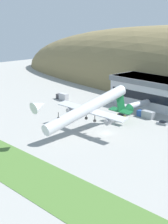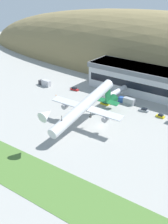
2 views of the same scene
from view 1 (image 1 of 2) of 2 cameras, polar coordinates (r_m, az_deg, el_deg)
The scene contains 11 objects.
ground_plane at distance 136.93m, azimuth 3.38°, elevation -3.22°, with size 385.10×385.10×0.00m, color #9E9E99.
grass_strip_foreground at distance 112.98m, azimuth -11.31°, elevation -7.63°, with size 346.59×16.82×0.08m, color #4C7533.
jetway_0 at distance 160.80m, azimuth 7.57°, elevation 0.98°, with size 3.38×17.38×5.43m.
cargo_airplane at distance 135.64m, azimuth 0.72°, elevation 0.46°, with size 33.71×48.08×14.50m.
service_car_1 at distance 157.35m, azimuth 5.56°, elevation -0.56°, with size 4.45×1.94×1.44m.
service_car_2 at distance 149.65m, azimuth 11.86°, elevation -1.66°, with size 4.56×2.28×1.50m.
service_car_3 at distance 177.12m, azimuth 1.30°, elevation 1.32°, with size 4.55×1.92×1.46m.
fuel_truck at distance 157.86m, azimuth 9.43°, elevation -0.33°, with size 8.39×2.74×3.00m.
box_truck at distance 186.81m, azimuth -3.31°, elevation 2.35°, with size 7.98×2.80×3.36m.
traffic_cone_0 at distance 164.97m, azimuth -0.38°, elevation 0.15°, with size 0.52×0.52×0.58m.
traffic_cone_1 at distance 171.87m, azimuth -2.14°, elevation 0.77°, with size 0.52×0.52×0.58m.
Camera 1 is at (89.82, -93.69, 43.64)m, focal length 60.00 mm.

